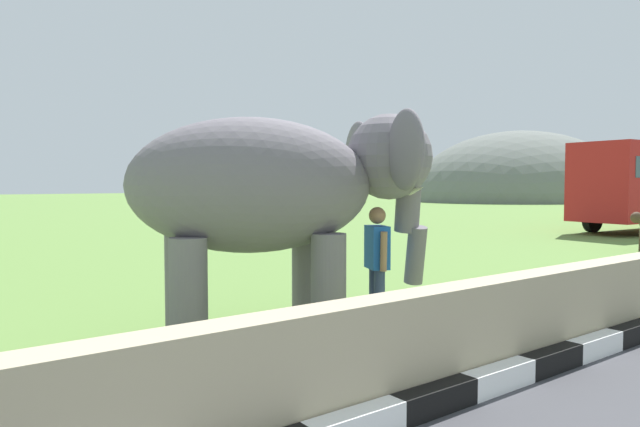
# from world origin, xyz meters

# --- Properties ---
(barrier_parapet) EXTENTS (28.00, 0.36, 1.00)m
(barrier_parapet) POSITION_xyz_m (2.00, 3.99, 0.50)
(barrier_parapet) COLOR tan
(barrier_parapet) RESTS_ON ground_plane
(elephant) EXTENTS (4.07, 3.04, 2.91)m
(elephant) POSITION_xyz_m (2.25, 6.60, 1.90)
(elephant) COLOR slate
(elephant) RESTS_ON ground_plane
(person_handler) EXTENTS (0.38, 0.63, 1.66)m
(person_handler) POSITION_xyz_m (3.51, 6.16, 0.93)
(person_handler) COLOR navy
(person_handler) RESTS_ON ground_plane
(hill_east) EXTENTS (27.31, 21.85, 15.36)m
(hill_east) POSITION_xyz_m (55.00, 38.16, 0.00)
(hill_east) COLOR slate
(hill_east) RESTS_ON ground_plane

